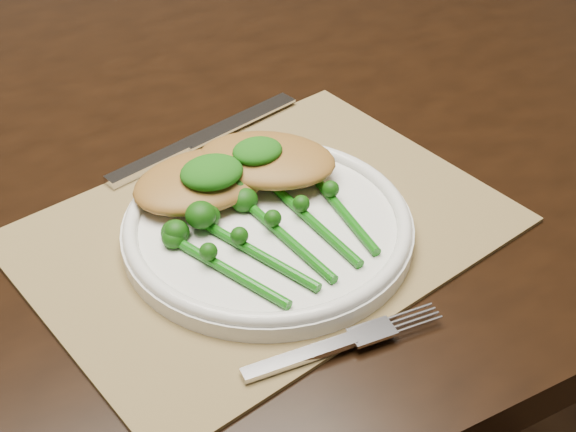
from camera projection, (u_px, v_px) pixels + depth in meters
name	position (u px, v px, depth m)	size (l,w,h in m)	color
dining_table	(180.00, 371.00, 1.07)	(1.65, 1.00, 0.75)	black
placemat	(264.00, 229.00, 0.72)	(0.41, 0.30, 0.00)	olive
dinner_plate	(268.00, 226.00, 0.70)	(0.25, 0.25, 0.02)	white
knife	(188.00, 145.00, 0.81)	(0.23, 0.09, 0.01)	silver
fork	(356.00, 338.00, 0.61)	(0.16, 0.02, 0.01)	silver
chicken_fillet_left	(203.00, 180.00, 0.72)	(0.13, 0.09, 0.03)	#9F6E2E
chicken_fillet_right	(266.00, 160.00, 0.74)	(0.13, 0.09, 0.03)	#9F6E2E
pesto_dollop_left	(212.00, 172.00, 0.71)	(0.06, 0.05, 0.02)	#0D460A
pesto_dollop_right	(257.00, 151.00, 0.72)	(0.05, 0.04, 0.02)	#0D460A
broccolini_bundle	(286.00, 238.00, 0.67)	(0.18, 0.20, 0.04)	#0E560B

